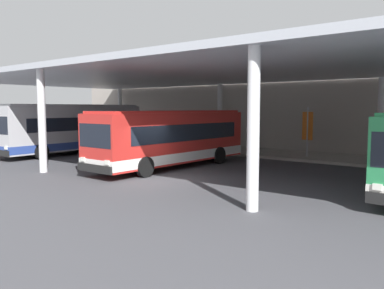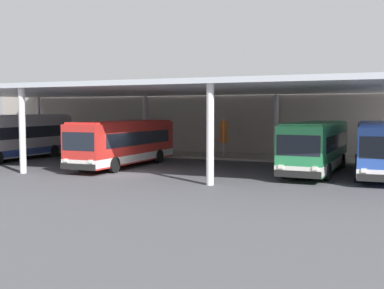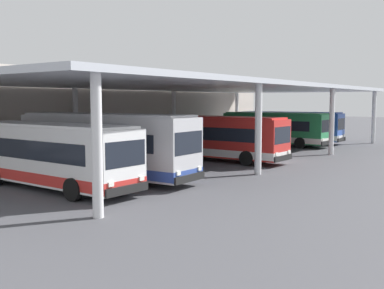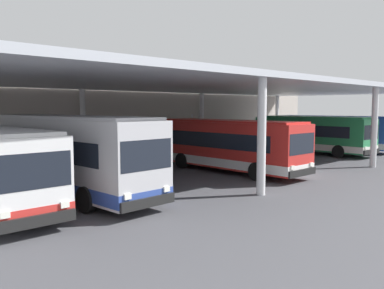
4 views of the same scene
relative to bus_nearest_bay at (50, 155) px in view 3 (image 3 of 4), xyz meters
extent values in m
plane|color=#47474C|center=(15.94, -3.67, -1.66)|extent=(200.00, 200.00, 0.00)
cube|color=#A39E93|center=(15.94, 8.08, -1.57)|extent=(42.00, 4.50, 0.18)
cube|color=#ADA399|center=(15.94, 11.33, 1.74)|extent=(48.00, 1.60, 6.80)
cube|color=silver|center=(15.94, 1.83, 3.74)|extent=(40.00, 17.00, 0.30)
cylinder|color=silver|center=(-2.56, -6.17, 0.97)|extent=(0.40, 0.40, 5.25)
cylinder|color=silver|center=(9.78, -6.17, 0.97)|extent=(0.40, 0.40, 5.25)
cylinder|color=silver|center=(9.78, 9.83, 0.97)|extent=(0.40, 0.40, 5.25)
cylinder|color=silver|center=(22.11, -6.17, 0.97)|extent=(0.40, 0.40, 5.25)
cylinder|color=silver|center=(22.11, 9.83, 0.97)|extent=(0.40, 0.40, 5.25)
cylinder|color=silver|center=(34.44, -6.17, 0.97)|extent=(0.40, 0.40, 5.25)
cylinder|color=silver|center=(34.44, 9.83, 0.97)|extent=(0.40, 0.40, 5.25)
cube|color=white|center=(0.00, 0.00, 0.04)|extent=(2.67, 10.44, 2.70)
cube|color=red|center=(0.00, 0.00, -0.96)|extent=(2.69, 10.46, 0.50)
cube|color=black|center=(0.00, 0.15, 0.34)|extent=(2.68, 8.57, 0.90)
cube|color=black|center=(-0.08, -5.15, 0.39)|extent=(2.30, 0.16, 1.10)
cube|color=black|center=(-0.08, -5.24, -1.11)|extent=(2.45, 0.20, 0.36)
cube|color=white|center=(0.00, 0.00, 1.45)|extent=(2.46, 10.02, 0.12)
cube|color=yellow|center=(-0.08, -5.12, 1.21)|extent=(1.75, 0.15, 0.28)
cube|color=white|center=(-0.98, -5.22, -0.76)|extent=(0.28, 0.08, 0.20)
cube|color=white|center=(0.82, -5.24, -0.76)|extent=(0.28, 0.08, 0.20)
cylinder|color=black|center=(-1.28, -3.20, -1.16)|extent=(0.30, 1.00, 1.00)
cylinder|color=black|center=(1.17, -3.24, -1.16)|extent=(0.30, 1.00, 1.00)
cylinder|color=black|center=(1.27, 2.84, -1.16)|extent=(0.30, 1.00, 1.00)
cube|color=#B7B7BC|center=(3.59, -0.01, 0.24)|extent=(2.90, 11.28, 3.10)
cube|color=#2D4799|center=(3.59, -0.01, -0.96)|extent=(2.92, 11.30, 0.50)
cube|color=black|center=(3.59, 0.14, 0.54)|extent=(2.87, 9.27, 0.90)
cube|color=black|center=(3.79, -5.56, 0.59)|extent=(2.30, 0.20, 1.10)
cube|color=black|center=(3.79, -5.65, -1.11)|extent=(2.45, 0.25, 0.36)
cube|color=silver|center=(3.59, -0.01, 1.85)|extent=(2.68, 10.83, 0.12)
cube|color=yellow|center=(3.79, -5.53, 1.61)|extent=(1.75, 0.18, 0.28)
cube|color=white|center=(2.89, -5.67, -0.76)|extent=(0.28, 0.09, 0.20)
cube|color=white|center=(4.69, -5.60, -0.76)|extent=(0.28, 0.09, 0.20)
cylinder|color=black|center=(2.49, -3.52, -1.16)|extent=(0.32, 1.01, 1.00)
cylinder|color=black|center=(4.94, -3.44, -1.16)|extent=(0.32, 1.01, 1.00)
cylinder|color=black|center=(2.26, 3.02, -1.16)|extent=(0.32, 1.01, 1.00)
cylinder|color=black|center=(4.71, 3.11, -1.16)|extent=(0.32, 1.01, 1.00)
cube|color=red|center=(13.76, -0.69, 0.04)|extent=(2.66, 10.44, 2.70)
cube|color=white|center=(13.76, -0.69, -0.96)|extent=(2.69, 10.46, 0.50)
cube|color=black|center=(13.77, -0.54, 0.34)|extent=(2.68, 8.57, 0.90)
cube|color=black|center=(13.68, -5.84, 0.39)|extent=(2.30, 0.16, 1.10)
cube|color=black|center=(13.68, -5.93, -1.11)|extent=(2.45, 0.20, 0.36)
cube|color=red|center=(13.76, -0.69, 1.45)|extent=(2.46, 10.02, 0.12)
cube|color=yellow|center=(13.68, -5.81, 1.21)|extent=(1.75, 0.15, 0.28)
cube|color=white|center=(12.78, -5.91, -0.76)|extent=(0.28, 0.08, 0.20)
cube|color=white|center=(14.58, -5.94, -0.76)|extent=(0.28, 0.08, 0.20)
cylinder|color=black|center=(12.49, -3.90, -1.16)|extent=(0.30, 1.00, 1.00)
cylinder|color=black|center=(14.94, -3.94, -1.16)|extent=(0.30, 1.00, 1.00)
cylinder|color=black|center=(12.58, 2.18, -1.16)|extent=(0.30, 1.00, 1.00)
cylinder|color=black|center=(15.03, 2.15, -1.16)|extent=(0.30, 1.00, 1.00)
cube|color=#28844C|center=(26.56, 0.90, 0.04)|extent=(3.00, 10.51, 2.70)
cube|color=white|center=(26.56, 0.90, -0.96)|extent=(3.02, 10.53, 0.50)
cube|color=black|center=(26.56, 1.05, 0.34)|extent=(2.95, 8.64, 0.90)
cube|color=black|center=(26.31, -4.24, 0.39)|extent=(2.30, 0.23, 1.10)
cube|color=black|center=(26.30, -4.33, -1.11)|extent=(2.45, 0.28, 0.36)
cube|color=#2A8B50|center=(26.56, 0.90, 1.45)|extent=(2.78, 10.08, 0.12)
cube|color=yellow|center=(26.31, -4.21, 1.21)|extent=(1.75, 0.20, 0.28)
cube|color=white|center=(25.40, -4.28, -0.76)|extent=(0.28, 0.09, 0.20)
cube|color=white|center=(27.20, -4.37, -0.76)|extent=(0.28, 0.09, 0.20)
cylinder|color=black|center=(25.18, -2.26, -1.16)|extent=(0.33, 1.01, 1.00)
cylinder|color=black|center=(27.62, -2.38, -1.16)|extent=(0.33, 1.01, 1.00)
cylinder|color=black|center=(25.47, 3.82, -1.16)|extent=(0.33, 1.01, 1.00)
cylinder|color=black|center=(27.92, 3.70, -1.16)|extent=(0.33, 1.01, 1.00)
cube|color=#284CA8|center=(30.23, 0.98, 0.04)|extent=(2.96, 10.50, 2.70)
cube|color=silver|center=(30.23, 0.98, -0.96)|extent=(2.98, 10.52, 0.50)
cube|color=black|center=(30.22, 1.13, 0.34)|extent=(2.92, 8.63, 0.90)
cube|color=black|center=(30.46, -4.17, 0.39)|extent=(2.30, 0.22, 1.10)
cube|color=black|center=(30.46, -4.26, -1.11)|extent=(2.45, 0.27, 0.36)
cube|color=#2A50B0|center=(30.23, 0.98, 1.45)|extent=(2.74, 10.08, 0.12)
cube|color=yellow|center=(30.46, -4.14, 1.21)|extent=(1.75, 0.20, 0.28)
cube|color=white|center=(29.56, -4.29, -0.76)|extent=(0.28, 0.09, 0.20)
cube|color=white|center=(31.36, -4.21, -0.76)|extent=(0.28, 0.09, 0.20)
cylinder|color=black|center=(29.15, -2.30, -1.16)|extent=(0.32, 1.01, 1.00)
cylinder|color=black|center=(31.60, -2.19, -1.16)|extent=(0.32, 1.01, 1.00)
cylinder|color=black|center=(28.88, 3.78, -1.16)|extent=(0.32, 1.01, 1.00)
cylinder|color=black|center=(31.33, 3.89, -1.16)|extent=(0.32, 1.01, 1.00)
cube|color=#383D47|center=(23.88, 8.08, -1.03)|extent=(1.80, 0.44, 0.08)
cube|color=#383D47|center=(23.88, 8.28, -0.78)|extent=(1.80, 0.06, 0.44)
cube|color=#2D2D33|center=(23.18, 8.08, -1.25)|extent=(0.10, 0.36, 0.45)
cube|color=#2D2D33|center=(24.58, 8.08, -1.25)|extent=(0.10, 0.36, 0.45)
cylinder|color=#B2B2B7|center=(18.39, 7.28, 0.12)|extent=(0.12, 0.12, 3.20)
cube|color=orange|center=(18.39, 7.26, 0.51)|extent=(0.70, 0.04, 1.80)
camera|label=1|loc=(28.42, -17.21, 1.67)|focal=37.04mm
camera|label=2|loc=(30.39, -28.90, 2.18)|focal=43.80mm
camera|label=3|loc=(-13.86, -18.67, 2.59)|focal=43.00mm
camera|label=4|loc=(-4.92, -16.98, 2.28)|focal=37.78mm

